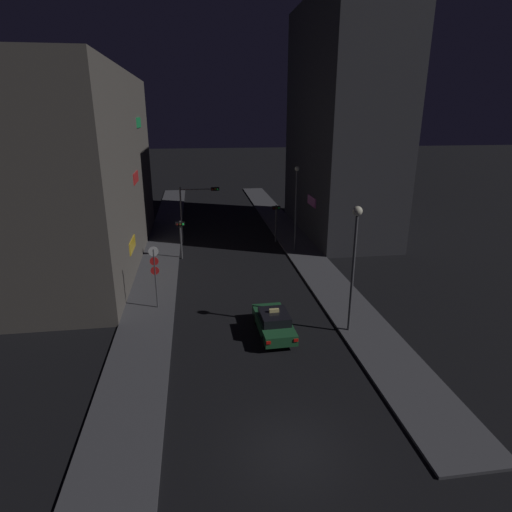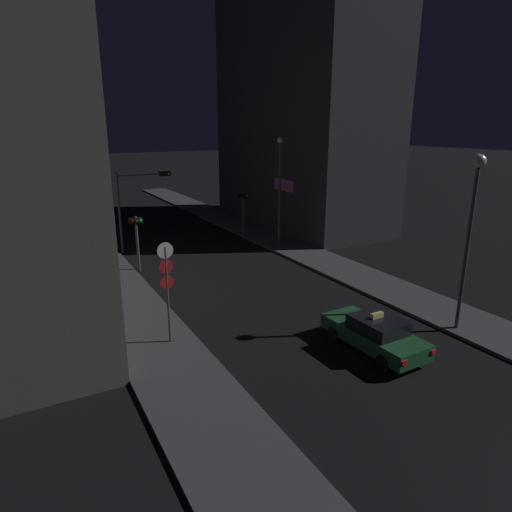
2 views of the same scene
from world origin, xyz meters
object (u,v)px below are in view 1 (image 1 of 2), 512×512
(street_lamp_far_block, at_px, (296,200))
(street_lamp_near_block, at_px, (355,246))
(traffic_light_left_kerb, at_px, (180,232))
(traffic_light_right_kerb, at_px, (276,216))
(sign_pole_left, at_px, (155,271))
(traffic_light_overhead, at_px, (195,203))
(taxi, at_px, (274,322))

(street_lamp_far_block, bearing_deg, street_lamp_near_block, -91.30)
(traffic_light_left_kerb, height_order, traffic_light_right_kerb, traffic_light_right_kerb)
(sign_pole_left, relative_size, street_lamp_near_block, 0.56)
(street_lamp_near_block, bearing_deg, street_lamp_far_block, 88.70)
(traffic_light_overhead, xyz_separation_m, traffic_light_left_kerb, (-1.37, -4.48, -1.54))
(street_lamp_near_block, height_order, street_lamp_far_block, street_lamp_far_block)
(traffic_light_overhead, bearing_deg, traffic_light_right_kerb, -3.84)
(sign_pole_left, height_order, street_lamp_near_block, street_lamp_near_block)
(traffic_light_overhead, bearing_deg, street_lamp_near_block, -65.91)
(traffic_light_overhead, bearing_deg, taxi, -77.39)
(taxi, height_order, traffic_light_right_kerb, traffic_light_right_kerb)
(traffic_light_left_kerb, xyz_separation_m, street_lamp_near_block, (9.99, -14.80, 2.83))
(traffic_light_left_kerb, xyz_separation_m, traffic_light_right_kerb, (9.18, 3.96, 0.19))
(traffic_light_right_kerb, height_order, sign_pole_left, sign_pole_left)
(taxi, distance_m, street_lamp_far_block, 16.23)
(traffic_light_left_kerb, bearing_deg, street_lamp_near_block, -55.99)
(sign_pole_left, xyz_separation_m, street_lamp_near_block, (11.33, -4.70, 2.62))
(taxi, distance_m, traffic_light_right_kerb, 18.81)
(street_lamp_far_block, bearing_deg, traffic_light_overhead, 156.44)
(taxi, height_order, street_lamp_near_block, street_lamp_near_block)
(taxi, height_order, street_lamp_far_block, street_lamp_far_block)
(taxi, relative_size, traffic_light_overhead, 0.80)
(traffic_light_left_kerb, bearing_deg, taxi, -68.79)
(traffic_light_right_kerb, bearing_deg, street_lamp_far_block, -71.24)
(taxi, xyz_separation_m, traffic_light_right_kerb, (3.60, 18.36, 1.93))
(traffic_light_overhead, xyz_separation_m, traffic_light_right_kerb, (7.82, -0.53, -1.35))
(traffic_light_left_kerb, xyz_separation_m, sign_pole_left, (-1.34, -10.09, 0.21))
(traffic_light_left_kerb, height_order, street_lamp_far_block, street_lamp_far_block)
(street_lamp_near_block, xyz_separation_m, street_lamp_far_block, (0.35, 15.37, -0.46))
(sign_pole_left, bearing_deg, traffic_light_right_kerb, 53.17)
(traffic_light_overhead, height_order, traffic_light_left_kerb, traffic_light_overhead)
(traffic_light_overhead, bearing_deg, street_lamp_far_block, -23.56)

